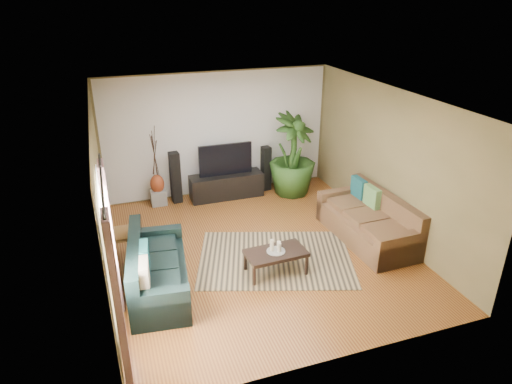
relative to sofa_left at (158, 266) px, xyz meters
name	(u,v)px	position (x,y,z in m)	size (l,w,h in m)	color
floor	(260,250)	(1.83, 0.58, -0.42)	(5.50, 5.50, 0.00)	#915B25
ceiling	(260,99)	(1.83, 0.58, 2.28)	(5.50, 5.50, 0.00)	white
wall_back	(218,134)	(1.83, 3.33, 0.93)	(5.00, 5.00, 0.00)	brown
wall_front	(340,269)	(1.83, -2.17, 0.93)	(5.00, 5.00, 0.00)	brown
wall_left	(102,201)	(-0.67, 0.58, 0.92)	(5.50, 5.50, 0.00)	brown
wall_right	(390,163)	(4.33, 0.58, 0.92)	(5.50, 5.50, 0.00)	brown
backwall_panel	(218,134)	(1.83, 3.32, 0.93)	(4.90, 4.90, 0.00)	white
window_pane	(107,252)	(-0.65, -1.02, 0.97)	(1.80, 1.80, 0.00)	white
curtain_near	(118,306)	(-0.60, -1.77, 0.72)	(0.08, 0.35, 2.20)	gray
curtain_far	(111,239)	(-0.60, -0.27, 0.72)	(0.08, 0.35, 2.20)	gray
curtain_rod	(101,181)	(-0.60, -1.02, 1.87)	(0.03, 0.03, 1.90)	black
sofa_left	(158,266)	(0.00, 0.00, 0.00)	(1.93, 0.83, 0.85)	black
sofa_right	(367,218)	(3.82, 0.34, 0.00)	(2.11, 0.95, 0.85)	brown
area_rug	(275,258)	(1.99, 0.24, -0.42)	(2.59, 1.83, 0.01)	tan
coffee_table	(276,262)	(1.85, -0.15, -0.23)	(0.97, 0.53, 0.40)	black
candle_tray	(276,251)	(1.85, -0.15, -0.02)	(0.30, 0.30, 0.01)	gray
candle_tall	(272,245)	(1.79, -0.12, 0.08)	(0.06, 0.06, 0.19)	beige
candle_mid	(279,247)	(1.89, -0.19, 0.06)	(0.06, 0.06, 0.15)	beige
candle_short	(279,245)	(1.92, -0.09, 0.05)	(0.06, 0.06, 0.12)	white
tv_stand	(226,186)	(1.88, 2.96, -0.16)	(1.59, 0.48, 0.53)	black
television	(225,159)	(1.88, 2.98, 0.45)	(1.17, 0.06, 0.69)	black
speaker_left	(175,178)	(0.80, 3.08, 0.13)	(0.20, 0.22, 1.12)	black
speaker_right	(266,168)	(2.85, 3.08, 0.09)	(0.18, 0.20, 1.02)	black
potted_plant	(293,155)	(3.33, 2.69, 0.48)	(1.01, 1.01, 1.81)	#224316
plant_pot	(292,187)	(3.33, 2.69, -0.29)	(0.33, 0.33, 0.26)	black
pedestal	(159,197)	(0.41, 3.08, -0.26)	(0.32, 0.32, 0.32)	gray
vase	(157,184)	(0.41, 3.08, 0.04)	(0.29, 0.29, 0.41)	maroon
side_table	(125,246)	(-0.42, 1.05, -0.16)	(0.50, 0.50, 0.53)	brown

